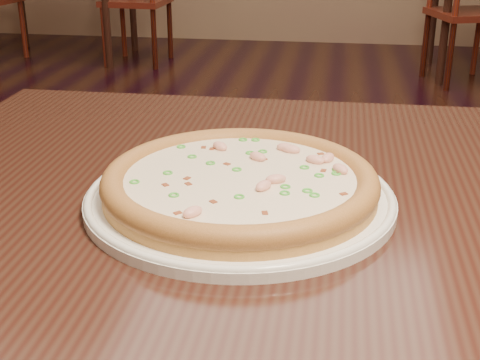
# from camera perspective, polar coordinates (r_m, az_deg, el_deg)

# --- Properties ---
(hero_table) EXTENTS (1.20, 0.80, 0.75)m
(hero_table) POSITION_cam_1_polar(r_m,az_deg,el_deg) (0.86, 8.46, -7.09)
(hero_table) COLOR black
(hero_table) RESTS_ON ground
(plate) EXTENTS (0.36, 0.36, 0.02)m
(plate) POSITION_cam_1_polar(r_m,az_deg,el_deg) (0.78, 0.00, -1.45)
(plate) COLOR white
(plate) RESTS_ON hero_table
(pizza) EXTENTS (0.32, 0.32, 0.03)m
(pizza) POSITION_cam_1_polar(r_m,az_deg,el_deg) (0.77, 0.03, -0.20)
(pizza) COLOR #C9884C
(pizza) RESTS_ON plate
(chair_b) EXTENTS (0.44, 0.44, 0.95)m
(chair_b) POSITION_cam_1_polar(r_m,az_deg,el_deg) (4.86, -8.22, 14.94)
(chair_b) COLOR #4C1D1B
(chair_b) RESTS_ON ground
(chair_c) EXTENTS (0.53, 0.53, 0.95)m
(chair_c) POSITION_cam_1_polar(r_m,az_deg,el_deg) (4.47, 18.29, 13.40)
(chair_c) COLOR #4C1D1B
(chair_c) RESTS_ON ground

